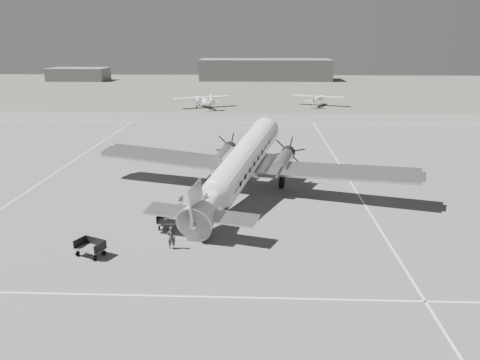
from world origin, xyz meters
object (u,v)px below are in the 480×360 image
at_px(ground_crew, 171,238).
at_px(baggage_cart_far, 90,248).
at_px(dc3_airliner, 241,166).
at_px(shed_secondary, 79,74).
at_px(light_plane_left, 203,102).
at_px(light_plane_right, 318,100).
at_px(passenger, 190,202).
at_px(ramp_agent, 182,206).
at_px(hangar_main, 265,70).
at_px(baggage_cart_near, 170,221).

bearing_deg(ground_crew, baggage_cart_far, 13.04).
distance_m(dc3_airliner, ground_crew, 11.57).
height_order(shed_secondary, light_plane_left, shed_secondary).
height_order(light_plane_left, baggage_cart_far, light_plane_left).
bearing_deg(light_plane_right, shed_secondary, 161.77).
distance_m(light_plane_right, passenger, 63.78).
bearing_deg(shed_secondary, baggage_cart_far, -69.17).
bearing_deg(shed_secondary, passenger, -65.63).
distance_m(shed_secondary, ramp_agent, 128.61).
bearing_deg(light_plane_left, baggage_cart_far, -116.07).
bearing_deg(hangar_main, dc3_airliner, -91.69).
relative_size(light_plane_right, ramp_agent, 5.61).
xyz_separation_m(hangar_main, ground_crew, (-7.68, -128.03, -2.52)).
height_order(light_plane_left, passenger, light_plane_left).
distance_m(baggage_cart_far, ground_crew, 5.19).
bearing_deg(shed_secondary, hangar_main, 4.76).
distance_m(hangar_main, shed_secondary, 60.22).
bearing_deg(passenger, ground_crew, 166.16).
bearing_deg(baggage_cart_near, ground_crew, -80.15).
bearing_deg(passenger, ramp_agent, 151.95).
distance_m(hangar_main, light_plane_right, 60.60).
distance_m(hangar_main, passenger, 121.33).
distance_m(hangar_main, dc3_airliner, 117.52).
xyz_separation_m(baggage_cart_near, ramp_agent, (0.58, 1.96, 0.42)).
distance_m(shed_secondary, baggage_cart_far, 133.01).
height_order(dc3_airliner, ramp_agent, dc3_airliner).
relative_size(hangar_main, light_plane_left, 3.64).
distance_m(light_plane_left, ground_crew, 64.74).
bearing_deg(light_plane_right, passenger, -86.10).
relative_size(baggage_cart_far, ground_crew, 1.20).
bearing_deg(ramp_agent, baggage_cart_far, 135.25).
xyz_separation_m(ground_crew, passenger, (0.26, 6.96, 0.02)).
height_order(baggage_cart_far, ground_crew, ground_crew).
xyz_separation_m(light_plane_left, ground_crew, (5.28, -64.52, -0.42)).
height_order(hangar_main, dc3_airliner, hangar_main).
relative_size(shed_secondary, baggage_cart_far, 9.55).
bearing_deg(passenger, dc3_airliner, -59.34).
bearing_deg(hangar_main, light_plane_left, -101.54).
xyz_separation_m(light_plane_left, passenger, (5.54, -57.56, -0.40)).
bearing_deg(ground_crew, light_plane_right, -105.74).
bearing_deg(dc3_airliner, light_plane_right, 93.16).
relative_size(dc3_airliner, baggage_cart_far, 15.97).
xyz_separation_m(hangar_main, baggage_cart_far, (-12.71, -129.31, -2.77)).
xyz_separation_m(light_plane_right, ground_crew, (-17.71, -68.31, -0.34)).
relative_size(baggage_cart_near, passenger, 1.20).
bearing_deg(dc3_airliner, hangar_main, 104.62).
bearing_deg(ramp_agent, shed_secondary, 14.85).
bearing_deg(ground_crew, light_plane_left, -86.53).
distance_m(shed_secondary, ground_crew, 133.70).
relative_size(dc3_airliner, light_plane_left, 2.60).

